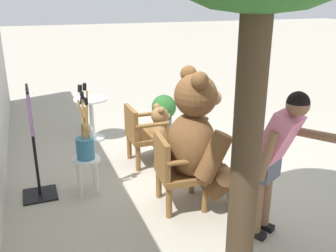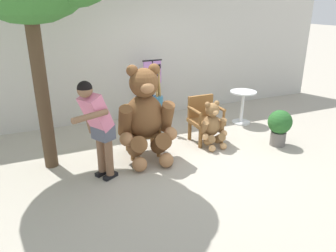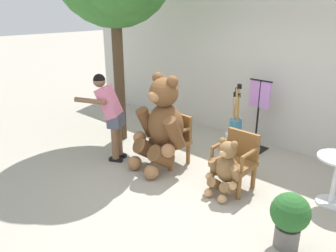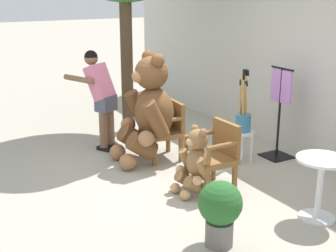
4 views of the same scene
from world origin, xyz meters
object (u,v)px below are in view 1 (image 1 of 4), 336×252
at_px(person_visitor, 275,153).
at_px(round_side_table, 92,114).
at_px(wooden_chair_right, 143,133).
at_px(teddy_bear_large, 199,140).
at_px(teddy_bear_small, 162,133).
at_px(brush_bucket, 85,142).
at_px(clothing_display_stand, 34,141).
at_px(wooden_chair_left, 176,169).
at_px(potted_plant, 164,111).
at_px(white_stool, 87,166).

bearing_deg(person_visitor, round_side_table, 18.91).
height_order(wooden_chair_right, teddy_bear_large, teddy_bear_large).
relative_size(teddy_bear_small, brush_bucket, 0.93).
relative_size(brush_bucket, clothing_display_stand, 0.68).
height_order(brush_bucket, clothing_display_stand, brush_bucket).
relative_size(wooden_chair_left, potted_plant, 1.26).
distance_m(wooden_chair_left, clothing_display_stand, 1.70).
distance_m(potted_plant, clothing_display_stand, 2.78).
xyz_separation_m(person_visitor, round_side_table, (3.41, 1.17, -0.47)).
distance_m(teddy_bear_small, person_visitor, 2.24).
bearing_deg(clothing_display_stand, wooden_chair_left, -118.45).
relative_size(teddy_bear_large, brush_bucket, 1.75).
relative_size(wooden_chair_right, person_visitor, 0.56).
relative_size(teddy_bear_large, clothing_display_stand, 1.18).
distance_m(round_side_table, clothing_display_stand, 1.99).
relative_size(teddy_bear_large, white_stool, 3.49).
bearing_deg(wooden_chair_left, potted_plant, -17.29).
bearing_deg(brush_bucket, potted_plant, -43.62).
distance_m(teddy_bear_large, person_visitor, 0.96).
height_order(brush_bucket, round_side_table, brush_bucket).
distance_m(wooden_chair_right, clothing_display_stand, 1.57).
height_order(teddy_bear_large, brush_bucket, teddy_bear_large).
distance_m(teddy_bear_large, white_stool, 1.43).
bearing_deg(potted_plant, teddy_bear_large, 168.71).
bearing_deg(white_stool, round_side_table, -12.02).
height_order(wooden_chair_left, wooden_chair_right, same).
height_order(round_side_table, potted_plant, round_side_table).
bearing_deg(wooden_chair_left, brush_bucket, 52.84).
xyz_separation_m(white_stool, round_side_table, (1.83, -0.39, 0.09)).
height_order(wooden_chair_right, teddy_bear_small, wooden_chair_right).
bearing_deg(teddy_bear_large, round_side_table, 17.18).
bearing_deg(round_side_table, person_visitor, -161.09).
distance_m(wooden_chair_left, white_stool, 1.14).
bearing_deg(round_side_table, white_stool, 167.98).
bearing_deg(teddy_bear_small, round_side_table, 32.71).
distance_m(white_stool, clothing_display_stand, 0.69).
distance_m(wooden_chair_right, teddy_bear_small, 0.29).
relative_size(brush_bucket, round_side_table, 1.28).
bearing_deg(teddy_bear_small, clothing_display_stand, 104.72).
distance_m(wooden_chair_left, brush_bucket, 1.15).
height_order(teddy_bear_large, person_visitor, teddy_bear_large).
relative_size(teddy_bear_large, person_visitor, 1.04).
height_order(white_stool, clothing_display_stand, clothing_display_stand).
relative_size(wooden_chair_right, round_side_table, 1.19).
bearing_deg(teddy_bear_small, potted_plant, -21.96).
distance_m(teddy_bear_small, brush_bucket, 1.35).
distance_m(white_stool, brush_bucket, 0.32).
relative_size(teddy_bear_small, round_side_table, 1.19).
distance_m(wooden_chair_right, teddy_bear_large, 1.35).
height_order(wooden_chair_left, potted_plant, wooden_chair_left).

